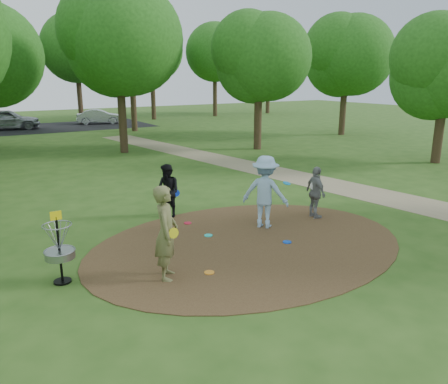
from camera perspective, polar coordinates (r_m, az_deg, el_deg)
ground at (r=11.19m, az=3.27°, el=-6.80°), size 100.00×100.00×0.00m
dirt_clearing at (r=11.18m, az=3.27°, el=-6.76°), size 8.40×8.40×0.02m
footpath at (r=16.84m, az=17.63°, el=0.00°), size 7.55×39.89×0.01m
parking_lot at (r=39.52m, az=-20.16°, el=8.02°), size 14.00×8.00×0.01m
player_observer_with_disc at (r=9.11m, az=-7.56°, el=-5.31°), size 0.78×0.88×2.02m
player_throwing_with_disc at (r=12.15m, az=5.40°, el=-0.01°), size 1.57×1.51×2.04m
player_walking_with_disc at (r=13.15m, az=-7.34°, el=0.13°), size 0.84×0.94×1.61m
player_waiting_with_disc at (r=13.22m, az=11.89°, el=-0.09°), size 0.56×0.98×1.57m
disc_ground_cyan at (r=11.68m, az=-2.05°, el=-5.68°), size 0.22×0.22×0.02m
disc_ground_blue at (r=11.34m, az=8.24°, el=-6.49°), size 0.22×0.22×0.02m
disc_ground_red at (r=12.67m, az=-4.76°, el=-4.05°), size 0.22×0.22×0.02m
car_left at (r=38.88m, az=-26.49°, el=8.49°), size 5.05×2.71×1.64m
car_right at (r=40.77m, az=-15.96°, el=9.43°), size 4.08×2.41×1.27m
disc_ground_orange at (r=9.59m, az=-1.93°, el=-10.45°), size 0.22×0.22×0.02m
disc_golf_basket at (r=9.49m, az=-20.79°, el=-6.21°), size 0.63×0.63×1.54m
tree_ring at (r=20.06m, az=-10.98°, el=17.85°), size 36.83×45.01×9.02m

